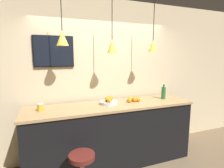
{
  "coord_description": "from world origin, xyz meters",
  "views": [
    {
      "loc": [
        -1.0,
        -2.05,
        1.86
      ],
      "look_at": [
        0.0,
        0.64,
        1.41
      ],
      "focal_mm": 28.0,
      "sensor_mm": 36.0,
      "label": 1
    }
  ],
  "objects": [
    {
      "name": "mounted_tv",
      "position": [
        -0.88,
        1.05,
        1.95
      ],
      "size": [
        0.64,
        0.04,
        0.51
      ],
      "color": "black"
    },
    {
      "name": "orange_pile",
      "position": [
        0.42,
        0.68,
        1.1
      ],
      "size": [
        0.25,
        0.2,
        0.09
      ],
      "color": "orange",
      "rests_on": "service_counter"
    },
    {
      "name": "back_wall",
      "position": [
        0.0,
        1.1,
        1.45
      ],
      "size": [
        8.0,
        0.06,
        2.9
      ],
      "color": "beige",
      "rests_on": "ground_plane"
    },
    {
      "name": "service_counter",
      "position": [
        0.0,
        0.64,
        0.53
      ],
      "size": [
        2.83,
        0.71,
        1.06
      ],
      "color": "black",
      "rests_on": "ground_plane"
    },
    {
      "name": "pendant_lamp_middle",
      "position": [
        0.0,
        0.63,
        2.03
      ],
      "size": [
        0.16,
        0.16,
        0.89
      ],
      "color": "black"
    },
    {
      "name": "pendant_lamp_left",
      "position": [
        -0.77,
        0.63,
        2.13
      ],
      "size": [
        0.18,
        0.18,
        0.78
      ],
      "color": "black"
    },
    {
      "name": "pendant_lamp_right",
      "position": [
        0.77,
        0.63,
        2.05
      ],
      "size": [
        0.16,
        0.16,
        0.85
      ],
      "color": "black"
    },
    {
      "name": "fruit_bowl",
      "position": [
        -0.05,
        0.66,
        1.11
      ],
      "size": [
        0.29,
        0.29,
        0.14
      ],
      "color": "beige",
      "rests_on": "service_counter"
    },
    {
      "name": "juice_bottle",
      "position": [
        1.06,
        0.67,
        1.18
      ],
      "size": [
        0.08,
        0.08,
        0.28
      ],
      "color": "#286B33",
      "rests_on": "service_counter"
    },
    {
      "name": "spread_jar",
      "position": [
        -1.12,
        0.67,
        1.12
      ],
      "size": [
        0.09,
        0.09,
        0.12
      ],
      "color": "gold",
      "rests_on": "service_counter"
    }
  ]
}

